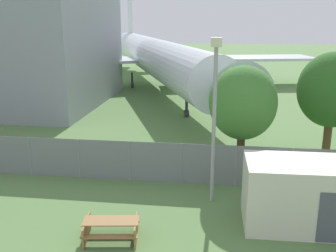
% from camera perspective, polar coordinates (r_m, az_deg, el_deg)
% --- Properties ---
extents(perimeter_fence, '(56.07, 0.07, 2.00)m').
position_cam_1_polar(perimeter_fence, '(19.21, -5.63, -5.07)').
color(perimeter_fence, gray).
rests_on(perimeter_fence, ground).
extents(airplane, '(38.23, 45.89, 11.31)m').
position_cam_1_polar(airplane, '(43.94, -2.03, 10.00)').
color(airplane, silver).
rests_on(airplane, ground).
extents(portable_cabin, '(4.44, 2.56, 2.56)m').
position_cam_1_polar(portable_cabin, '(15.85, 19.09, -9.36)').
color(portable_cabin, beige).
rests_on(portable_cabin, ground).
extents(picnic_bench_near_cabin, '(2.15, 1.66, 0.76)m').
position_cam_1_polar(picnic_bench_near_cabin, '(14.62, -8.24, -14.33)').
color(picnic_bench_near_cabin, olive).
rests_on(picnic_bench_near_cabin, ground).
extents(tree_near_hangar, '(3.60, 3.60, 6.05)m').
position_cam_1_polar(tree_near_hangar, '(22.35, 22.76, 4.79)').
color(tree_near_hangar, brown).
rests_on(tree_near_hangar, ground).
extents(tree_behind_benches, '(3.34, 3.34, 5.51)m').
position_cam_1_polar(tree_behind_benches, '(19.69, 10.82, 3.27)').
color(tree_behind_benches, '#4C3823').
rests_on(tree_behind_benches, ground).
extents(light_mast, '(0.44, 0.44, 6.96)m').
position_cam_1_polar(light_mast, '(16.14, 6.77, 3.22)').
color(light_mast, '#99999E').
rests_on(light_mast, ground).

